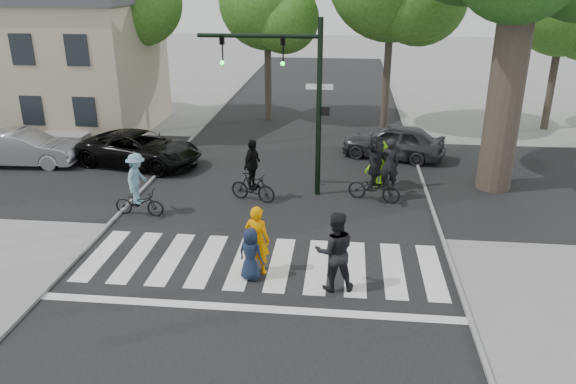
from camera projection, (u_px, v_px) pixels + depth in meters
The scene contains 21 objects.
ground at pixel (256, 282), 14.19m from camera, with size 120.00×120.00×0.00m, color gray.
road_stem at pixel (279, 206), 18.82m from camera, with size 10.00×70.00×0.01m, color black.
road_cross at pixel (289, 176), 21.59m from camera, with size 70.00×10.00×0.01m, color black.
curb_left at pixel (134, 198), 19.30m from camera, with size 0.10×70.00×0.10m, color gray.
curb_right at pixel (433, 211), 18.31m from camera, with size 0.10×70.00×0.10m, color gray.
crosswalk at pixel (260, 269), 14.80m from camera, with size 10.00×3.85×0.01m.
traffic_signal at pixel (294, 83), 18.47m from camera, with size 4.45×0.29×6.00m.
bg_tree_2 at pixel (272, 5), 27.63m from camera, with size 5.04×4.80×8.40m.
bg_tree_4 at pixel (571, 11), 25.86m from camera, with size 4.83×4.60×8.15m.
house at pixel (63, 51), 26.87m from camera, with size 8.40×8.10×8.82m.
pedestrian_woman at pixel (257, 240), 14.33m from camera, with size 0.68×0.45×1.86m, color #F68F00.
pedestrian_child at pixel (251, 254), 14.10m from camera, with size 0.68×0.44×1.40m, color #152138.
pedestrian_adult at pixel (335, 251), 13.54m from camera, with size 0.99×0.77×2.04m, color black.
cyclist_left at pixel (138, 189), 17.78m from camera, with size 1.67×1.11×2.07m.
cyclist_mid at pixel (253, 176), 18.92m from camera, with size 1.72×1.09×2.17m.
cyclist_right at pixel (375, 172), 18.88m from camera, with size 1.93×1.78×2.31m.
car_suv at pixel (140, 149), 22.52m from camera, with size 2.30×4.99×1.39m, color black.
car_silver at pixel (24, 148), 22.55m from camera, with size 1.50×4.31×1.42m, color #9E9FA4.
car_grey at pixel (393, 141), 23.42m from camera, with size 1.70×4.23×1.44m, color #2E2D32.
bystander_hivis at pixel (378, 163), 20.30m from camera, with size 1.11×0.64×1.72m, color #84F410.
bystander_dark at pixel (389, 165), 19.83m from camera, with size 0.70×0.46×1.93m, color black.
Camera 1 is at (2.11, -12.22, 7.31)m, focal length 35.00 mm.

